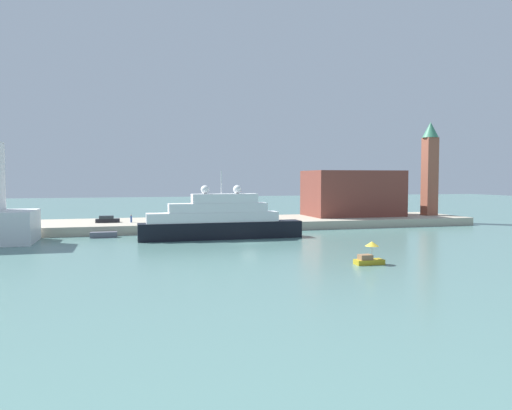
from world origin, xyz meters
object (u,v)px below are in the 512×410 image
(bell_tower, at_px, (430,165))
(parked_car, at_px, (107,220))
(person_figure, at_px, (131,219))
(work_barge, at_px, (104,235))
(large_yacht, at_px, (219,221))
(mooring_bollard, at_px, (236,221))
(small_motorboat, at_px, (369,256))
(harbor_building, at_px, (352,193))

(bell_tower, relative_size, parked_car, 4.74)
(parked_car, bearing_deg, person_figure, -14.15)
(parked_car, height_order, person_figure, person_figure)
(work_barge, relative_size, person_figure, 2.96)
(large_yacht, relative_size, bell_tower, 1.29)
(person_figure, height_order, mooring_bollard, person_figure)
(large_yacht, distance_m, bell_tower, 57.55)
(small_motorboat, height_order, bell_tower, bell_tower)
(harbor_building, distance_m, mooring_bollard, 32.32)
(large_yacht, bearing_deg, bell_tower, 18.92)
(large_yacht, relative_size, mooring_bollard, 38.77)
(work_barge, relative_size, harbor_building, 0.22)
(person_figure, distance_m, mooring_bollard, 20.73)
(harbor_building, distance_m, bell_tower, 19.53)
(large_yacht, distance_m, mooring_bollard, 12.17)
(bell_tower, bearing_deg, mooring_bollard, -171.12)
(large_yacht, distance_m, harbor_building, 41.78)
(harbor_building, height_order, bell_tower, bell_tower)
(small_motorboat, height_order, harbor_building, harbor_building)
(large_yacht, xyz_separation_m, harbor_building, (35.47, 21.74, 3.83))
(parked_car, bearing_deg, mooring_bollard, -15.86)
(work_barge, height_order, mooring_bollard, mooring_bollard)
(harbor_building, distance_m, parked_car, 54.82)
(work_barge, height_order, person_figure, person_figure)
(work_barge, bearing_deg, parked_car, 88.26)
(bell_tower, distance_m, parked_car, 73.42)
(small_motorboat, bearing_deg, bell_tower, 49.62)
(parked_car, bearing_deg, work_barge, -91.74)
(large_yacht, relative_size, harbor_building, 1.34)
(harbor_building, bearing_deg, small_motorboat, -113.83)
(harbor_building, height_order, parked_car, harbor_building)
(work_barge, height_order, harbor_building, harbor_building)
(work_barge, bearing_deg, harbor_building, 14.95)
(harbor_building, xyz_separation_m, bell_tower, (18.06, -3.38, 6.60))
(mooring_bollard, bearing_deg, harbor_building, 19.95)
(small_motorboat, bearing_deg, person_figure, 120.64)
(large_yacht, height_order, mooring_bollard, large_yacht)
(large_yacht, relative_size, small_motorboat, 7.97)
(small_motorboat, bearing_deg, harbor_building, 66.17)
(small_motorboat, distance_m, mooring_bollard, 41.01)
(harbor_building, xyz_separation_m, person_figure, (-49.94, -5.10, -4.50))
(small_motorboat, relative_size, mooring_bollard, 4.87)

